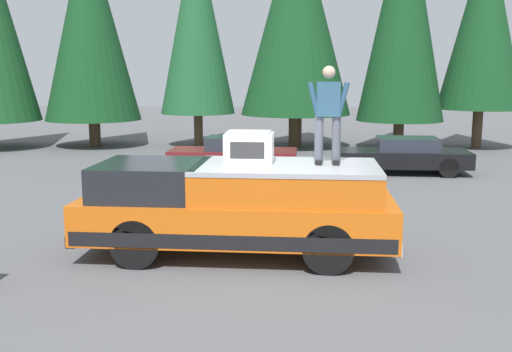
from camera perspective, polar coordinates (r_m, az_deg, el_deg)
name	(u,v)px	position (r m, az deg, el deg)	size (l,w,h in m)	color
ground_plane	(266,257)	(10.61, 0.95, -7.80)	(90.00, 90.00, 0.00)	#565659
pickup_truck	(237,207)	(10.54, -1.83, -3.00)	(2.01, 5.54, 1.65)	orange
compressor_unit	(249,147)	(10.50, -0.67, 2.79)	(0.65, 0.84, 0.56)	silver
person_on_truck_bed	(328,112)	(10.33, 6.93, 6.08)	(0.29, 0.72, 1.69)	#4C515B
parked_car_black	(404,155)	(19.70, 14.04, 1.93)	(1.64, 4.10, 1.16)	black
parked_car_maroon	(234,155)	(19.32, -2.13, 2.07)	(1.64, 4.10, 1.16)	maroon
conifer_far_left	(484,19)	(27.07, 21.05, 13.92)	(3.49, 3.49, 9.15)	#4C3826
conifer_left	(404,8)	(26.16, 13.98, 15.39)	(3.64, 3.64, 10.50)	#4C3826
conifer_center_left	(296,13)	(25.87, 3.90, 15.34)	(4.69, 4.69, 9.92)	#4C3826
conifer_center_right	(197,19)	(26.26, -5.72, 14.73)	(3.21, 3.21, 9.44)	#4C3826
conifer_right	(90,22)	(26.98, -15.68, 14.05)	(4.08, 4.08, 9.49)	#4C3826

